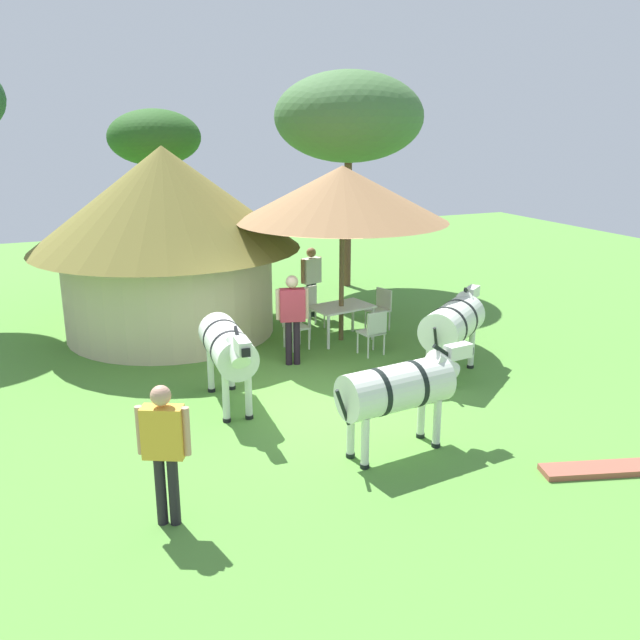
% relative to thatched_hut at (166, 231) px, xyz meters
% --- Properties ---
extents(ground_plane, '(36.00, 36.00, 0.00)m').
position_rel_thatched_hut_xyz_m(ground_plane, '(1.31, -4.45, -2.21)').
color(ground_plane, '#548E38').
extents(thatched_hut, '(5.61, 5.61, 3.95)m').
position_rel_thatched_hut_xyz_m(thatched_hut, '(0.00, 0.00, 0.00)').
color(thatched_hut, beige).
rests_on(thatched_hut, ground_plane).
extents(shade_umbrella, '(4.25, 4.25, 3.59)m').
position_rel_thatched_hut_xyz_m(shade_umbrella, '(3.13, -1.99, 0.83)').
color(shade_umbrella, brown).
rests_on(shade_umbrella, ground_plane).
extents(patio_dining_table, '(1.37, 1.03, 0.74)m').
position_rel_thatched_hut_xyz_m(patio_dining_table, '(3.13, -1.99, -1.56)').
color(patio_dining_table, white).
rests_on(patio_dining_table, ground_plane).
extents(patio_chair_east_end, '(0.49, 0.48, 0.90)m').
position_rel_thatched_hut_xyz_m(patio_chair_east_end, '(3.29, -3.14, -1.69)').
color(patio_chair_east_end, silver).
rests_on(patio_chair_east_end, ground_plane).
extents(patio_chair_west_end, '(0.53, 0.54, 0.90)m').
position_rel_thatched_hut_xyz_m(patio_chair_west_end, '(4.24, -1.66, -1.69)').
color(patio_chair_west_end, silver).
rests_on(patio_chair_west_end, ground_plane).
extents(patio_chair_near_lawn, '(0.51, 0.49, 0.90)m').
position_rel_thatched_hut_xyz_m(patio_chair_near_lawn, '(2.92, -0.85, -1.69)').
color(patio_chair_near_lawn, silver).
rests_on(patio_chair_near_lawn, ground_plane).
extents(patio_chair_near_hut, '(0.48, 0.49, 0.90)m').
position_rel_thatched_hut_xyz_m(patio_chair_near_hut, '(1.98, -2.15, -1.69)').
color(patio_chair_near_hut, white).
rests_on(patio_chair_near_hut, ground_plane).
extents(guest_beside_umbrella, '(0.60, 0.33, 1.72)m').
position_rel_thatched_hut_xyz_m(guest_beside_umbrella, '(1.65, -2.98, -1.18)').
color(guest_beside_umbrella, black).
rests_on(guest_beside_umbrella, ground_plane).
extents(guest_behind_table, '(0.57, 0.32, 1.65)m').
position_rel_thatched_hut_xyz_m(guest_behind_table, '(3.23, -0.16, -1.22)').
color(guest_behind_table, black).
rests_on(guest_behind_table, ground_plane).
extents(standing_watcher, '(0.55, 0.40, 1.69)m').
position_rel_thatched_hut_xyz_m(standing_watcher, '(-1.58, -7.36, -1.19)').
color(standing_watcher, black).
rests_on(standing_watcher, ground_plane).
extents(zebra_nearest_camera, '(0.76, 2.37, 1.54)m').
position_rel_thatched_hut_xyz_m(zebra_nearest_camera, '(0.01, -4.40, -1.21)').
color(zebra_nearest_camera, silver).
rests_on(zebra_nearest_camera, ground_plane).
extents(zebra_by_umbrella, '(2.27, 0.82, 1.48)m').
position_rel_thatched_hut_xyz_m(zebra_by_umbrella, '(1.70, -6.85, -1.27)').
color(zebra_by_umbrella, silver).
rests_on(zebra_by_umbrella, ground_plane).
extents(zebra_toward_hut, '(1.90, 1.56, 1.51)m').
position_rel_thatched_hut_xyz_m(zebra_toward_hut, '(4.07, -4.65, -1.23)').
color(zebra_toward_hut, silver).
rests_on(zebra_toward_hut, ground_plane).
extents(acacia_tree_far_lawn, '(3.90, 3.90, 5.69)m').
position_rel_thatched_hut_xyz_m(acacia_tree_far_lawn, '(5.37, 2.38, 2.30)').
color(acacia_tree_far_lawn, brown).
rests_on(acacia_tree_far_lawn, ground_plane).
extents(acacia_tree_right_background, '(2.44, 2.44, 4.74)m').
position_rel_thatched_hut_xyz_m(acacia_tree_right_background, '(0.70, 4.49, 1.76)').
color(acacia_tree_right_background, brown).
rests_on(acacia_tree_right_background, ground_plane).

